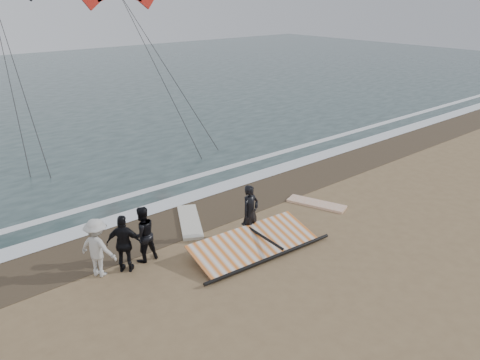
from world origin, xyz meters
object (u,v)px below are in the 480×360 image
object	(u,v)px
board_cream	(190,221)
sail_rig	(250,245)
man_main	(250,211)
board_white	(316,204)

from	to	relation	value
board_cream	sail_rig	bearing A→B (deg)	-53.38
man_main	board_cream	xyz separation A→B (m)	(-1.03, 2.15, -0.88)
board_white	board_cream	size ratio (longest dim) A/B	0.86
board_white	board_cream	bearing A→B (deg)	137.40
man_main	board_cream	distance (m)	2.54
man_main	board_white	size ratio (longest dim) A/B	0.82
man_main	sail_rig	xyz separation A→B (m)	(-0.61, -0.70, -0.74)
board_white	sail_rig	size ratio (longest dim) A/B	0.47
board_white	board_cream	distance (m)	5.06
sail_rig	man_main	bearing A→B (deg)	48.99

